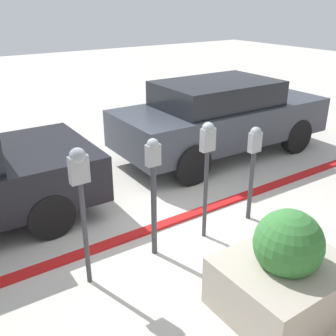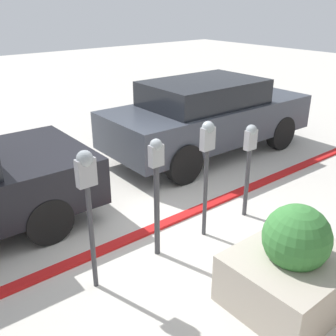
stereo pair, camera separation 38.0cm
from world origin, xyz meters
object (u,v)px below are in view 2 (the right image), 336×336
(parking_meter_middle, at_px, (207,152))
(planter_box, at_px, (292,266))
(parking_meter_fourth, at_px, (249,152))
(parking_meter_nearest, at_px, (87,186))
(parked_car_middle, at_px, (208,115))
(parking_meter_second, at_px, (156,180))

(parking_meter_middle, relative_size, planter_box, 1.27)
(parking_meter_fourth, height_order, planter_box, parking_meter_fourth)
(parking_meter_nearest, relative_size, parked_car_middle, 0.37)
(parked_car_middle, bearing_deg, planter_box, -121.85)
(parking_meter_second, relative_size, parking_meter_fourth, 1.10)
(parking_meter_middle, xyz_separation_m, parking_meter_fourth, (0.84, 0.00, -0.20))
(parking_meter_nearest, height_order, planter_box, parking_meter_nearest)
(parking_meter_nearest, relative_size, parking_meter_second, 1.06)
(parking_meter_middle, bearing_deg, parked_car_middle, 45.26)
(parking_meter_middle, bearing_deg, parking_meter_fourth, 0.19)
(parking_meter_second, bearing_deg, parking_meter_fourth, -1.68)
(parking_meter_second, bearing_deg, parked_car_middle, 36.17)
(parking_meter_middle, height_order, planter_box, parking_meter_middle)
(parking_meter_fourth, distance_m, planter_box, 1.90)
(parking_meter_middle, distance_m, planter_box, 1.69)
(parking_meter_second, distance_m, parking_meter_middle, 0.78)
(parking_meter_fourth, xyz_separation_m, parked_car_middle, (1.34, 2.19, -0.18))
(parking_meter_nearest, xyz_separation_m, parking_meter_second, (0.91, 0.05, -0.21))
(parking_meter_nearest, distance_m, planter_box, 2.25)
(parking_meter_nearest, bearing_deg, parking_meter_second, 3.20)
(parking_meter_middle, height_order, parked_car_middle, parking_meter_middle)
(parking_meter_second, height_order, parked_car_middle, parking_meter_second)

